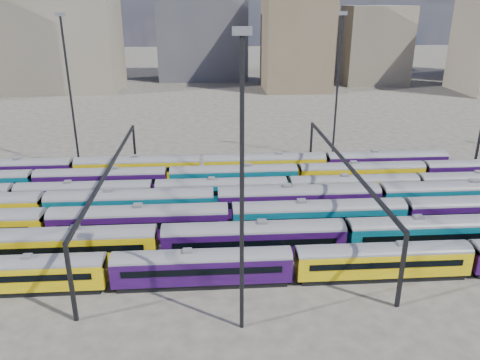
{
  "coord_description": "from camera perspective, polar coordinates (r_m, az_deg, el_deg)",
  "views": [
    {
      "loc": [
        -7.51,
        -56.19,
        27.31
      ],
      "look_at": [
        -3.17,
        6.75,
        3.0
      ],
      "focal_mm": 35.0,
      "sensor_mm": 36.0,
      "label": 1
    }
  ],
  "objects": [
    {
      "name": "rake_0",
      "position": [
        48.15,
        -4.64,
        -10.16
      ],
      "size": [
        130.16,
        2.72,
        4.57
      ],
      "color": "black",
      "rests_on": "ground"
    },
    {
      "name": "rake_1",
      "position": [
        52.66,
        -9.83,
        -7.14
      ],
      "size": [
        124.92,
        3.05,
        5.13
      ],
      "color": "black",
      "rests_on": "ground"
    },
    {
      "name": "rake_5",
      "position": [
        71.95,
        7.1,
        0.76
      ],
      "size": [
        117.81,
        2.87,
        4.83
      ],
      "color": "black",
      "rests_on": "ground"
    },
    {
      "name": "rake_4",
      "position": [
        66.52,
        -10.48,
        -1.25
      ],
      "size": [
        113.44,
        2.77,
        4.65
      ],
      "color": "black",
      "rests_on": "ground"
    },
    {
      "name": "gantry_1",
      "position": [
        61.11,
        -15.5,
        0.65
      ],
      "size": [
        0.35,
        40.35,
        8.03
      ],
      "color": "black",
      "rests_on": "ground"
    },
    {
      "name": "gantry_2",
      "position": [
        62.33,
        12.61,
        1.32
      ],
      "size": [
        0.35,
        40.35,
        8.03
      ],
      "color": "black",
      "rests_on": "ground"
    },
    {
      "name": "ground",
      "position": [
        62.93,
        3.31,
        -4.69
      ],
      "size": [
        500.0,
        500.0,
        0.0
      ],
      "primitive_type": "plane",
      "color": "#3E3935",
      "rests_on": "ground"
    },
    {
      "name": "rake_6",
      "position": [
        76.21,
        -12.29,
        1.66
      ],
      "size": [
        100.55,
        2.95,
        4.96
      ],
      "color": "black",
      "rests_on": "ground"
    },
    {
      "name": "mast_3",
      "position": [
        84.35,
        11.83,
        11.54
      ],
      "size": [
        1.4,
        0.5,
        25.6
      ],
      "color": "black",
      "rests_on": "ground"
    },
    {
      "name": "rake_2",
      "position": [
        56.81,
        -1.22,
        -4.5
      ],
      "size": [
        129.64,
        3.16,
        5.33
      ],
      "color": "black",
      "rests_on": "ground"
    },
    {
      "name": "mast_1",
      "position": [
        82.45,
        -20.07,
        10.51
      ],
      "size": [
        1.4,
        0.5,
        25.6
      ],
      "color": "black",
      "rests_on": "ground"
    },
    {
      "name": "rake_3",
      "position": [
        61.3,
        -2.98,
        -2.5
      ],
      "size": [
        130.98,
        3.19,
        5.39
      ],
      "color": "black",
      "rests_on": "ground"
    },
    {
      "name": "mast_2",
      "position": [
        36.79,
        0.23,
        -0.19
      ],
      "size": [
        1.4,
        0.5,
        25.6
      ],
      "color": "black",
      "rests_on": "ground"
    }
  ]
}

